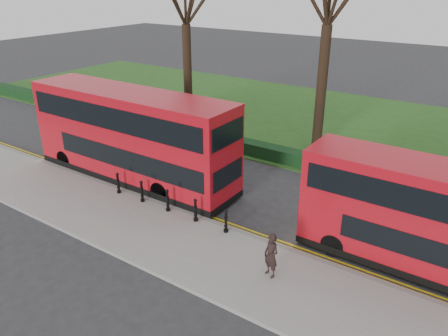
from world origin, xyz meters
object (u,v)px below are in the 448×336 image
Objects in this scene: bus_lead at (131,137)px; bus_rear at (448,225)px; bollard_row at (168,201)px; pedestrian at (271,256)px.

bus_lead is 14.63m from bus_rear.
bollard_row is 6.18m from pedestrian.
bollard_row is 4.56m from bus_lead.
bus_rear is at bearing 1.32° from bus_lead.
bus_rear is (14.62, 0.34, -0.33)m from bus_lead.
bus_lead reaches higher than pedestrian.
bus_lead is 1.16× the size of bus_rear.
bus_lead is (-3.84, 1.80, 1.69)m from bollard_row.
bus_lead is at bearing 154.89° from bollard_row.
bus_rear is at bearing 11.19° from bollard_row.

